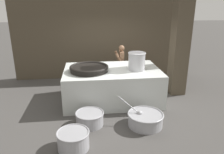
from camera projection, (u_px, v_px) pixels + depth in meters
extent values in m
plane|color=#474442|center=(112.00, 99.00, 6.88)|extent=(60.00, 60.00, 0.00)
cube|color=#4C4233|center=(105.00, 31.00, 8.48)|extent=(7.05, 0.24, 3.72)
cube|color=#4C4233|center=(181.00, 37.00, 6.81)|extent=(0.50, 0.50, 3.72)
cube|color=silver|center=(112.00, 85.00, 6.72)|extent=(2.86, 1.85, 0.99)
cylinder|color=black|center=(89.00, 69.00, 6.34)|extent=(1.09, 1.09, 0.13)
torus|color=black|center=(89.00, 67.00, 6.32)|extent=(1.13, 1.13, 0.09)
cylinder|color=#B7B7BC|center=(137.00, 62.00, 6.42)|extent=(0.49, 0.49, 0.51)
torus|color=#B7B7BC|center=(137.00, 53.00, 6.34)|extent=(0.53, 0.53, 0.03)
cylinder|color=brown|center=(121.00, 76.00, 7.94)|extent=(0.11, 0.11, 0.72)
cylinder|color=brown|center=(121.00, 75.00, 8.09)|extent=(0.11, 0.11, 0.72)
cube|color=#722D4C|center=(121.00, 71.00, 7.97)|extent=(0.18, 0.23, 0.47)
cube|color=brown|center=(121.00, 59.00, 7.81)|extent=(0.16, 0.45, 0.53)
cylinder|color=brown|center=(120.00, 60.00, 7.60)|extent=(0.30, 0.10, 0.49)
cylinder|color=brown|center=(118.00, 57.00, 8.02)|extent=(0.30, 0.10, 0.49)
sphere|color=brown|center=(122.00, 48.00, 7.69)|extent=(0.20, 0.20, 0.20)
cylinder|color=#9E9EA3|center=(145.00, 120.00, 5.38)|extent=(0.85, 0.85, 0.31)
torus|color=#9E9EA3|center=(146.00, 114.00, 5.33)|extent=(0.89, 0.89, 0.04)
cylinder|color=#6B9347|center=(145.00, 117.00, 5.36)|extent=(0.75, 0.75, 0.08)
sphere|color=#9E9EA3|center=(140.00, 114.00, 5.38)|extent=(0.15, 0.15, 0.15)
cylinder|color=#9E9EA3|center=(129.00, 105.00, 5.39)|extent=(0.53, 0.26, 0.41)
cylinder|color=#9E9EA3|center=(73.00, 140.00, 4.52)|extent=(0.65, 0.65, 0.37)
torus|color=#9E9EA3|center=(73.00, 133.00, 4.46)|extent=(0.69, 0.69, 0.03)
cylinder|color=tan|center=(73.00, 137.00, 4.50)|extent=(0.57, 0.57, 0.09)
cylinder|color=#9E9EA3|center=(90.00, 119.00, 5.41)|extent=(0.68, 0.68, 0.32)
torus|color=#9E9EA3|center=(90.00, 113.00, 5.36)|extent=(0.71, 0.71, 0.03)
cylinder|color=orange|center=(90.00, 116.00, 5.39)|extent=(0.60, 0.60, 0.08)
cylinder|color=orange|center=(84.00, 118.00, 5.21)|extent=(0.05, 0.05, 0.03)
cylinder|color=orange|center=(85.00, 115.00, 5.35)|extent=(0.06, 0.06, 0.03)
cylinder|color=orange|center=(90.00, 114.00, 5.39)|extent=(0.05, 0.05, 0.04)
cylinder|color=orange|center=(89.00, 114.00, 5.39)|extent=(0.07, 0.07, 0.04)
cylinder|color=orange|center=(89.00, 113.00, 5.43)|extent=(0.05, 0.06, 0.04)
cylinder|color=orange|center=(91.00, 114.00, 5.39)|extent=(0.05, 0.05, 0.04)
cylinder|color=orange|center=(90.00, 115.00, 5.32)|extent=(0.06, 0.05, 0.03)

